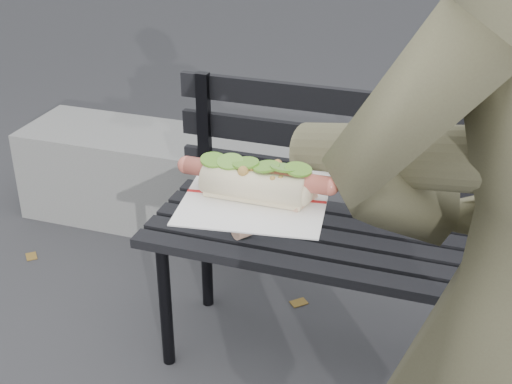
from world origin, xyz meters
TOP-DOWN VIEW (x-y plane):
  - park_bench at (0.07, 1.03)m, footprint 1.50×0.44m
  - concrete_block at (-1.03, 1.66)m, footprint 1.20×0.40m
  - held_hotdog at (0.20, 0.01)m, footprint 0.63×0.32m

SIDE VIEW (x-z plane):
  - concrete_block at x=-1.03m, z-range 0.00..0.40m
  - park_bench at x=0.07m, z-range 0.08..0.96m
  - held_hotdog at x=0.20m, z-range 1.08..1.27m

